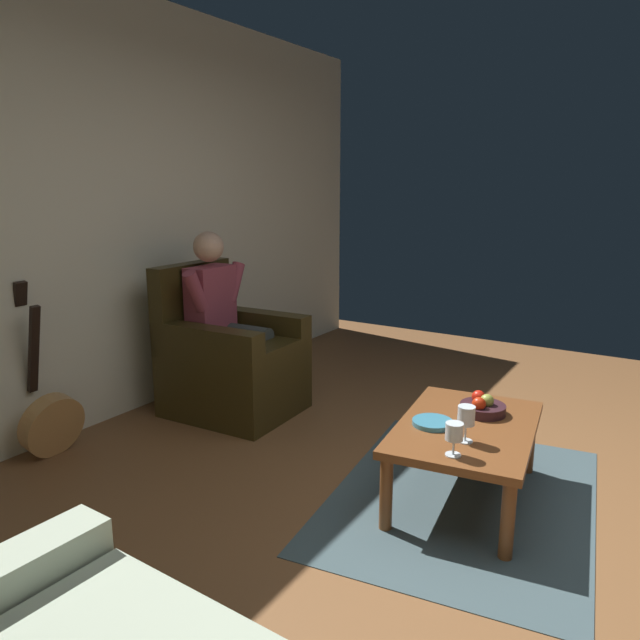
% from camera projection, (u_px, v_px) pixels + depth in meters
% --- Properties ---
extents(ground_plane, '(6.61, 6.61, 0.00)m').
position_uv_depth(ground_plane, '(535.00, 532.00, 2.73)').
color(ground_plane, brown).
extents(wall_back, '(5.89, 0.06, 2.76)m').
position_uv_depth(wall_back, '(107.00, 211.00, 3.87)').
color(wall_back, beige).
rests_on(wall_back, ground).
extents(rug, '(1.80, 1.44, 0.01)m').
position_uv_depth(rug, '(462.00, 497.00, 3.03)').
color(rug, '#3D4F54').
rests_on(rug, ground).
extents(armchair, '(0.74, 0.86, 1.02)m').
position_uv_depth(armchair, '(229.00, 363.00, 4.12)').
color(armchair, '#32280F').
rests_on(armchair, ground).
extents(person_seated, '(0.61, 0.58, 1.24)m').
position_uv_depth(person_seated, '(226.00, 316.00, 4.06)').
color(person_seated, '#943A49').
rests_on(person_seated, ground).
extents(coffee_table, '(1.03, 0.75, 0.40)m').
position_uv_depth(coffee_table, '(466.00, 435.00, 2.95)').
color(coffee_table, brown).
rests_on(coffee_table, ground).
extents(guitar, '(0.37, 0.29, 1.02)m').
position_uv_depth(guitar, '(51.00, 418.00, 3.47)').
color(guitar, '#BB8348').
rests_on(guitar, ground).
extents(wine_glass_near, '(0.08, 0.08, 0.15)m').
position_uv_depth(wine_glass_near, '(454.00, 434.00, 2.58)').
color(wine_glass_near, silver).
rests_on(wine_glass_near, coffee_table).
extents(wine_glass_far, '(0.08, 0.08, 0.17)m').
position_uv_depth(wine_glass_far, '(466.00, 418.00, 2.72)').
color(wine_glass_far, silver).
rests_on(wine_glass_far, coffee_table).
extents(fruit_bowl, '(0.23, 0.23, 0.11)m').
position_uv_depth(fruit_bowl, '(482.00, 407.00, 3.07)').
color(fruit_bowl, '#32191F').
rests_on(fruit_bowl, coffee_table).
extents(decorative_dish, '(0.20, 0.20, 0.02)m').
position_uv_depth(decorative_dish, '(433.00, 423.00, 2.93)').
color(decorative_dish, teal).
rests_on(decorative_dish, coffee_table).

